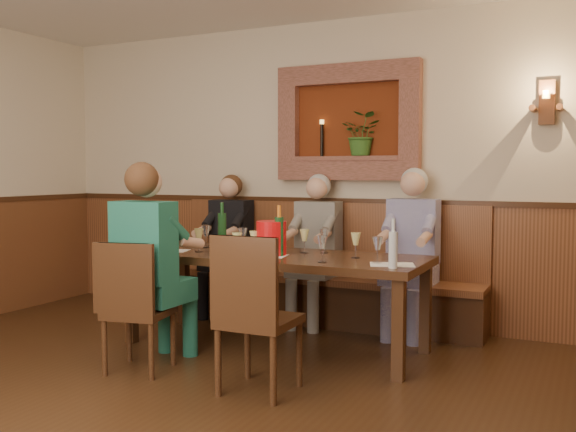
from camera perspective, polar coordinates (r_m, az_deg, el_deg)
name	(u,v)px	position (r m, az deg, el deg)	size (l,w,h in m)	color
room_shell	(111,77)	(3.51, -15.46, 11.85)	(6.04, 6.04, 2.82)	beige
wainscoting	(116,325)	(3.57, -15.07, -9.33)	(6.02, 6.02, 1.15)	#593119
wall_niche	(351,127)	(5.94, 5.66, 7.89)	(1.36, 0.30, 1.06)	#63250E
wall_sconce	(547,103)	(5.59, 22.02, 9.27)	(0.25, 0.20, 0.35)	#593119
dining_table	(274,263)	(5.07, -1.27, -4.23)	(2.40, 0.90, 0.75)	black
bench	(320,287)	(5.97, 2.88, -6.36)	(3.00, 0.45, 1.11)	#381E0F
chair_near_left	(138,333)	(4.68, -13.17, -10.13)	(0.48, 0.48, 0.92)	black
chair_near_right	(258,346)	(4.14, -2.69, -11.51)	(0.45, 0.45, 1.01)	black
person_bench_left	(227,258)	(6.27, -5.47, -3.70)	(0.40, 0.49, 1.37)	black
person_bench_mid	(314,263)	(5.84, 2.36, -4.21)	(0.40, 0.49, 1.38)	#504C49
person_bench_right	(410,267)	(5.55, 10.80, -4.45)	(0.42, 0.52, 1.43)	navy
person_chair_front	(153,281)	(4.74, -11.94, -5.71)	(0.44, 0.54, 1.47)	#1C625F
spittoon_bucket	(271,238)	(4.97, -1.48, -1.98)	(0.23, 0.23, 0.27)	red
wine_bottle_green_a	(279,235)	(4.91, -0.79, -1.73)	(0.08, 0.08, 0.39)	#19471E
wine_bottle_green_b	(222,230)	(5.42, -5.87, -1.22)	(0.08, 0.08, 0.39)	#19471E
water_bottle	(393,249)	(4.36, 9.32, -2.87)	(0.07, 0.07, 0.34)	silver
tasting_sheet_a	(170,251)	(5.35, -10.44, -3.04)	(0.29, 0.21, 0.00)	white
tasting_sheet_b	(266,256)	(4.95, -1.98, -3.54)	(0.31, 0.22, 0.00)	white
tasting_sheet_c	(392,265)	(4.54, 9.23, -4.28)	(0.30, 0.22, 0.00)	white
tasting_sheet_d	(231,256)	(4.93, -5.09, -3.59)	(0.26, 0.19, 0.00)	white
wine_glass_0	(175,238)	(5.41, -10.03, -1.95)	(0.08, 0.08, 0.19)	#E7E68A
wine_glass_1	(206,236)	(5.53, -7.30, -1.80)	(0.08, 0.08, 0.19)	white
wine_glass_2	(199,240)	(5.23, -7.92, -2.14)	(0.08, 0.08, 0.19)	#E7E68A
wine_glass_3	(243,239)	(5.25, -4.04, -2.09)	(0.08, 0.08, 0.19)	white
wine_glass_4	(254,243)	(4.98, -3.02, -2.41)	(0.08, 0.08, 0.19)	#E7E68A
wine_glass_5	(304,241)	(5.11, 1.47, -2.24)	(0.08, 0.08, 0.19)	#E7E68A
wine_glass_6	(322,249)	(4.60, 3.05, -2.94)	(0.08, 0.08, 0.19)	white
wine_glass_7	(356,245)	(4.85, 6.04, -2.60)	(0.08, 0.08, 0.19)	#E7E68A
wine_glass_8	(377,250)	(4.57, 7.95, -3.01)	(0.08, 0.08, 0.19)	white
wine_glass_9	(237,245)	(4.85, -4.55, -2.59)	(0.08, 0.08, 0.19)	#E7E68A
wine_glass_10	(324,241)	(5.12, 3.24, -2.23)	(0.08, 0.08, 0.19)	white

